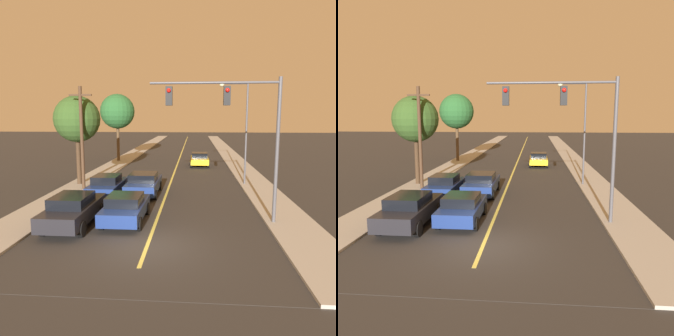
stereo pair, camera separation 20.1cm
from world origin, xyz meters
The scene contains 14 objects.
ground_plane centered at (0.00, 0.00, 0.00)m, with size 200.00×200.00×0.00m, color #2D2B28.
road_surface centered at (0.00, 36.00, 0.01)m, with size 10.91×80.00×0.01m.
sidewalk_left centered at (-6.70, 36.00, 0.06)m, with size 2.50×80.00×0.12m.
sidewalk_right centered at (6.70, 36.00, 0.06)m, with size 2.50×80.00×0.12m.
car_near_lane_front centered at (-1.53, 3.07, 0.75)m, with size 2.00×4.19×1.43m.
car_near_lane_second centered at (-1.53, 9.00, 0.77)m, with size 2.11×4.63×1.51m.
car_outer_lane_front centered at (-3.93, 2.27, 0.83)m, with size 2.01×4.82×1.58m.
car_outer_lane_second centered at (-3.93, 8.49, 0.74)m, with size 2.00×4.33×1.42m.
car_far_oncoming centered at (2.45, 22.38, 0.75)m, with size 1.99×3.98×1.44m.
traffic_signal_mast centered at (3.93, 3.33, 5.16)m, with size 6.22×0.42×7.00m.
streetlamp_right centered at (5.31, 12.68, 5.06)m, with size 2.17×0.36×7.74m.
utility_pole_left centered at (-6.05, 9.91, 3.90)m, with size 1.60×0.24×7.24m.
tree_left_near centered at (-6.99, 11.65, 5.07)m, with size 3.49×3.49×6.73m.
tree_left_far centered at (-7.07, 25.18, 5.86)m, with size 3.98×3.98×7.75m.
Camera 2 is at (2.10, -12.66, 5.28)m, focal length 35.00 mm.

